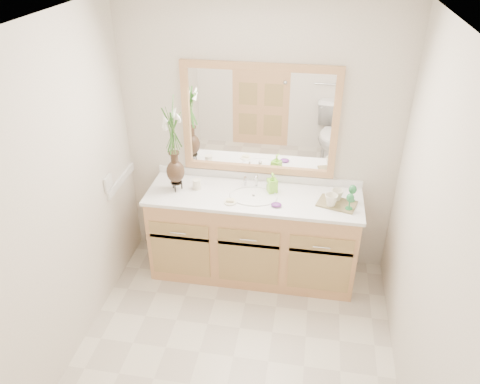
% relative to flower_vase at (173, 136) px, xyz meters
% --- Properties ---
extents(floor, '(2.60, 2.60, 0.00)m').
position_rel_flower_vase_xyz_m(floor, '(0.67, -1.00, -1.33)').
color(floor, beige).
rests_on(floor, ground).
extents(ceiling, '(2.40, 2.60, 0.02)m').
position_rel_flower_vase_xyz_m(ceiling, '(0.67, -1.00, 1.07)').
color(ceiling, white).
rests_on(ceiling, wall_back).
extents(wall_back, '(2.40, 0.02, 2.40)m').
position_rel_flower_vase_xyz_m(wall_back, '(0.67, 0.30, -0.13)').
color(wall_back, beige).
rests_on(wall_back, floor).
extents(wall_left, '(0.02, 2.60, 2.40)m').
position_rel_flower_vase_xyz_m(wall_left, '(-0.53, -1.00, -0.13)').
color(wall_left, beige).
rests_on(wall_left, floor).
extents(wall_right, '(0.02, 2.60, 2.40)m').
position_rel_flower_vase_xyz_m(wall_right, '(1.87, -1.00, -0.13)').
color(wall_right, beige).
rests_on(wall_right, floor).
extents(vanity, '(1.80, 0.55, 0.80)m').
position_rel_flower_vase_xyz_m(vanity, '(0.67, 0.02, -0.93)').
color(vanity, tan).
rests_on(vanity, floor).
extents(counter, '(1.84, 0.57, 0.03)m').
position_rel_flower_vase_xyz_m(counter, '(0.67, 0.02, -0.52)').
color(counter, white).
rests_on(counter, vanity).
extents(sink, '(0.38, 0.34, 0.23)m').
position_rel_flower_vase_xyz_m(sink, '(0.67, -0.00, -0.56)').
color(sink, white).
rests_on(sink, counter).
extents(mirror, '(1.32, 0.04, 0.97)m').
position_rel_flower_vase_xyz_m(mirror, '(0.67, 0.28, 0.07)').
color(mirror, white).
rests_on(mirror, wall_back).
extents(switch_plate, '(0.02, 0.12, 0.12)m').
position_rel_flower_vase_xyz_m(switch_plate, '(-0.51, -0.23, -0.35)').
color(switch_plate, white).
rests_on(switch_plate, wall_left).
extents(flower_vase, '(0.18, 0.18, 0.74)m').
position_rel_flower_vase_xyz_m(flower_vase, '(0.00, 0.00, 0.00)').
color(flower_vase, black).
rests_on(flower_vase, counter).
extents(tumbler, '(0.07, 0.07, 0.09)m').
position_rel_flower_vase_xyz_m(tumbler, '(0.17, 0.04, -0.46)').
color(tumbler, white).
rests_on(tumbler, counter).
extents(soap_dish, '(0.11, 0.11, 0.03)m').
position_rel_flower_vase_xyz_m(soap_dish, '(0.50, -0.14, -0.49)').
color(soap_dish, white).
rests_on(soap_dish, counter).
extents(soap_bottle, '(0.10, 0.10, 0.16)m').
position_rel_flower_vase_xyz_m(soap_bottle, '(0.82, 0.10, -0.43)').
color(soap_bottle, '#83DC33').
rests_on(soap_bottle, counter).
extents(purple_dish, '(0.09, 0.08, 0.03)m').
position_rel_flower_vase_xyz_m(purple_dish, '(0.88, -0.13, -0.49)').
color(purple_dish, '#64297B').
rests_on(purple_dish, counter).
extents(tray, '(0.35, 0.28, 0.02)m').
position_rel_flower_vase_xyz_m(tray, '(1.37, -0.02, -0.50)').
color(tray, brown).
rests_on(tray, counter).
extents(mug_left, '(0.13, 0.13, 0.11)m').
position_rel_flower_vase_xyz_m(mug_left, '(1.32, -0.06, -0.44)').
color(mug_left, white).
rests_on(mug_left, tray).
extents(mug_right, '(0.11, 0.10, 0.10)m').
position_rel_flower_vase_xyz_m(mug_right, '(1.37, 0.03, -0.44)').
color(mug_right, white).
rests_on(mug_right, tray).
extents(goblet_front, '(0.06, 0.06, 0.14)m').
position_rel_flower_vase_xyz_m(goblet_front, '(1.47, -0.09, -0.40)').
color(goblet_front, '#297C41').
rests_on(goblet_front, tray).
extents(goblet_back, '(0.07, 0.07, 0.15)m').
position_rel_flower_vase_xyz_m(goblet_back, '(1.49, 0.04, -0.39)').
color(goblet_back, '#297C41').
rests_on(goblet_back, tray).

